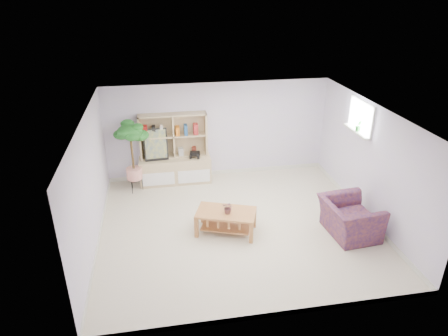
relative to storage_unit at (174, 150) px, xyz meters
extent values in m
cube|color=beige|center=(1.11, -2.24, -0.86)|extent=(5.50, 5.00, 0.01)
cube|color=white|center=(1.11, -2.24, 1.54)|extent=(5.50, 5.00, 0.01)
cube|color=silver|center=(1.11, 0.26, 0.34)|extent=(5.50, 0.01, 2.40)
cube|color=silver|center=(1.11, -4.74, 0.34)|extent=(5.50, 0.01, 2.40)
cube|color=silver|center=(-1.64, -2.24, 0.34)|extent=(0.01, 5.00, 2.40)
cube|color=silver|center=(3.86, -2.24, 0.34)|extent=(0.01, 5.00, 2.40)
cube|color=silver|center=(3.78, -1.64, 0.82)|extent=(0.14, 1.00, 0.04)
imported|color=#1B5A26|center=(0.88, -2.47, -0.27)|extent=(0.29, 0.29, 0.24)
imported|color=navy|center=(3.21, -2.87, -0.46)|extent=(1.04, 1.17, 0.81)
imported|color=#1F6827|center=(3.78, -1.69, 0.96)|extent=(0.17, 0.15, 0.25)
camera|label=1|loc=(-0.34, -9.00, 3.68)|focal=32.00mm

